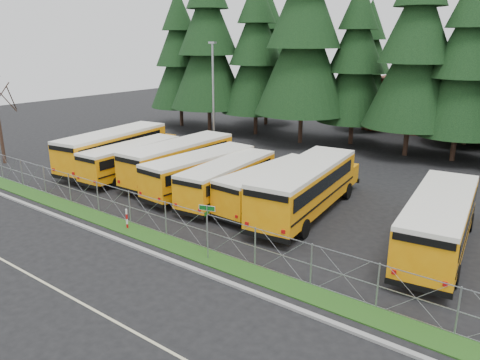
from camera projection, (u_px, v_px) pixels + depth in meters
name	position (u px, v px, depth m)	size (l,w,h in m)	color
ground	(192.00, 234.00, 26.03)	(120.00, 120.00, 0.00)	black
curb	(150.00, 252.00, 23.65)	(50.00, 0.25, 0.12)	gray
grass_verge	(170.00, 244.00, 24.73)	(50.00, 1.40, 0.06)	#184614
road_lane_line	(64.00, 294.00, 19.93)	(50.00, 0.12, 0.01)	beige
chainlink_fence	(179.00, 223.00, 24.98)	(44.00, 0.10, 2.00)	#94979C
brick_building	(475.00, 108.00, 52.15)	(22.00, 10.00, 6.00)	brown
bus_0	(117.00, 150.00, 38.70)	(2.86, 12.13, 3.18)	orange
bus_1	(135.00, 160.00, 36.42)	(2.41, 10.20, 2.67)	orange
bus_2	(183.00, 161.00, 35.39)	(2.74, 11.59, 3.04)	orange
bus_3	(204.00, 173.00, 32.77)	(2.51, 10.63, 2.79)	orange
bus_4	(231.00, 180.00, 31.18)	(2.42, 10.27, 2.69)	orange
bus_5	(273.00, 187.00, 29.91)	(2.37, 10.06, 2.64)	orange
bus_6	(307.00, 189.00, 28.58)	(2.91, 12.32, 3.23)	orange
bus_east	(439.00, 224.00, 23.45)	(2.76, 11.68, 3.06)	orange
street_sign	(207.00, 221.00, 22.49)	(0.81, 0.53, 2.81)	#94979C
striped_bollard	(127.00, 219.00, 26.57)	(0.11, 0.11, 1.20)	#B20C0C
light_standard	(213.00, 94.00, 43.17)	(0.70, 0.35, 10.14)	#94979C
conifer_0	(179.00, 59.00, 55.98)	(7.25, 7.25, 16.04)	black
conifer_1	(208.00, 46.00, 51.96)	(8.66, 8.66, 19.16)	black
conifer_2	(256.00, 57.00, 50.63)	(7.68, 7.68, 16.98)	black
conifer_3	(304.00, 37.00, 45.68)	(9.50, 9.50, 21.02)	black
conifer_4	(356.00, 64.00, 45.89)	(7.22, 7.22, 15.96)	black
conifer_5	(415.00, 52.00, 40.83)	(8.37, 8.37, 18.50)	black
conifer_6	(464.00, 69.00, 39.22)	(7.23, 7.23, 15.98)	black
conifer_10	(267.00, 58.00, 56.70)	(7.36, 7.36, 16.28)	black
conifer_11	(368.00, 67.00, 53.47)	(6.59, 6.59, 14.58)	black
conifer_12	(476.00, 58.00, 45.25)	(7.77, 7.77, 17.19)	black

